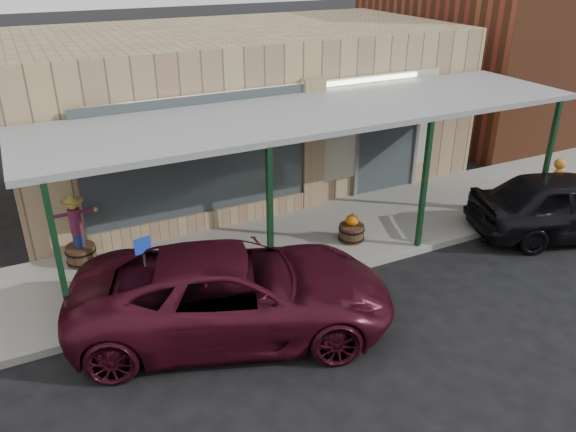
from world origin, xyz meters
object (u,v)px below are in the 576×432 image
parked_sedan (570,205)px  barrel_pumpkin (352,231)px  barrel_scarecrow (79,241)px  handicap_sign (145,264)px  car_maroon (234,292)px

parked_sedan → barrel_pumpkin: bearing=89.6°
barrel_scarecrow → parked_sedan: 10.95m
handicap_sign → car_maroon: 1.68m
handicap_sign → parked_sedan: parked_sedan is taller
barrel_scarecrow → parked_sedan: barrel_scarecrow is taller
barrel_pumpkin → car_maroon: bearing=-154.0°
barrel_pumpkin → handicap_sign: 4.83m
barrel_pumpkin → barrel_scarecrow: bearing=163.7°
barrel_scarecrow → car_maroon: size_ratio=0.28×
barrel_pumpkin → parked_sedan: size_ratio=0.14×
handicap_sign → barrel_scarecrow: bearing=101.3°
barrel_scarecrow → handicap_sign: size_ratio=1.06×
handicap_sign → car_maroon: handicap_sign is taller
barrel_pumpkin → car_maroon: (-3.48, -1.70, 0.38)m
parked_sedan → car_maroon: bearing=109.5°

